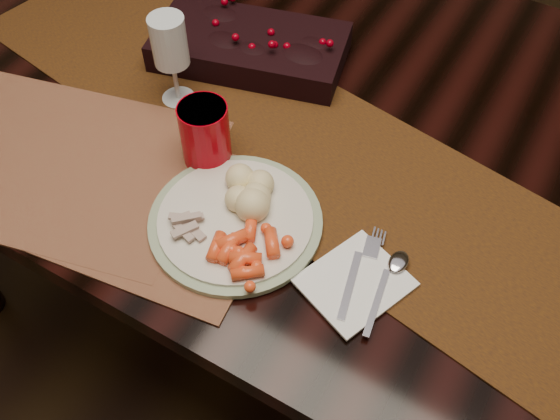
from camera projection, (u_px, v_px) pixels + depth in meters
The scene contains 15 objects.
floor at pixel (325, 320), 1.68m from camera, with size 5.00×5.00×0.00m, color black.
dining_table at pixel (335, 240), 1.38m from camera, with size 1.80×1.00×0.75m, color black.
table_runner at pixel (344, 174), 1.00m from camera, with size 1.57×0.32×0.00m, color #472E10.
centerpiece at pixel (250, 43), 1.15m from camera, with size 0.35×0.18×0.07m, color black, non-canonical shape.
placemat_main at pixel (145, 204), 0.96m from camera, with size 0.40×0.29×0.00m, color #95593F.
placemat_second at pixel (65, 164), 1.01m from camera, with size 0.46×0.34×0.00m, color brown.
dinner_plate at pixel (235, 221), 0.93m from camera, with size 0.26×0.26×0.01m, color silver.
baby_carrots at pixel (243, 245), 0.88m from camera, with size 0.10×0.08×0.02m, color #FF4B1E, non-canonical shape.
mashed_potatoes at pixel (247, 185), 0.93m from camera, with size 0.09×0.08×0.05m, color #DABA7B, non-canonical shape.
turkey_shreds at pixel (185, 224), 0.91m from camera, with size 0.07×0.06×0.02m, color beige, non-canonical shape.
napkin at pixel (355, 282), 0.87m from camera, with size 0.12×0.14×0.00m, color white.
fork at pixel (356, 275), 0.87m from camera, with size 0.02×0.14×0.00m, color #B8B8BA, non-canonical shape.
spoon at pixel (384, 289), 0.86m from camera, with size 0.03×0.14×0.00m, color silver, non-canonical shape.
red_cup at pixel (205, 134), 0.98m from camera, with size 0.08×0.08×0.11m, color #A9000D.
wine_glass at pixel (172, 61), 1.04m from camera, with size 0.06×0.06×0.17m, color #AAB8C3, non-canonical shape.
Camera 1 is at (0.29, -0.75, 1.51)m, focal length 40.00 mm.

